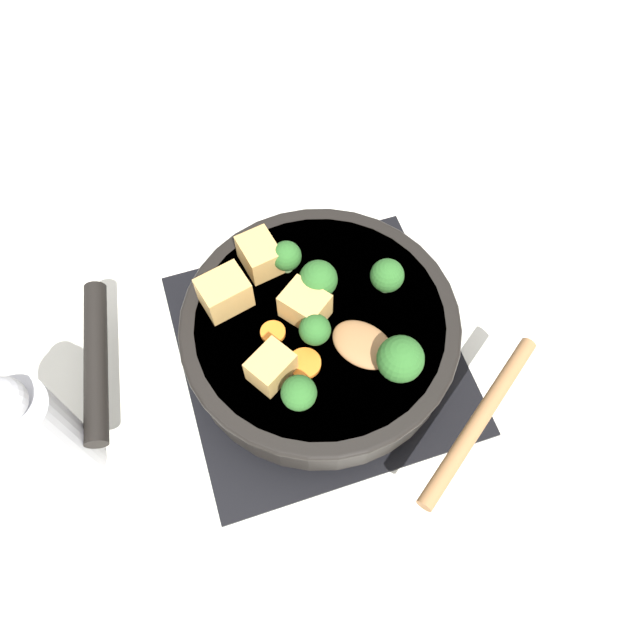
% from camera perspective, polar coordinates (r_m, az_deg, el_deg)
% --- Properties ---
extents(ground_plane, '(2.40, 2.40, 0.00)m').
position_cam_1_polar(ground_plane, '(0.72, 0.00, -3.01)').
color(ground_plane, silver).
extents(front_burner_grate, '(0.31, 0.31, 0.03)m').
position_cam_1_polar(front_burner_grate, '(0.71, 0.00, -2.60)').
color(front_burner_grate, black).
rests_on(front_burner_grate, ground_plane).
extents(skillet_pan, '(0.41, 0.30, 0.05)m').
position_cam_1_polar(skillet_pan, '(0.67, -0.24, -0.99)').
color(skillet_pan, black).
rests_on(skillet_pan, front_burner_grate).
extents(wooden_spoon, '(0.20, 0.22, 0.02)m').
position_cam_1_polar(wooden_spoon, '(0.62, 9.39, -5.72)').
color(wooden_spoon, olive).
rests_on(wooden_spoon, skillet_pan).
extents(tofu_cube_center_large, '(0.05, 0.05, 0.03)m').
position_cam_1_polar(tofu_cube_center_large, '(0.61, -4.49, -4.33)').
color(tofu_cube_center_large, tan).
rests_on(tofu_cube_center_large, skillet_pan).
extents(tofu_cube_near_handle, '(0.04, 0.05, 0.04)m').
position_cam_1_polar(tofu_cube_near_handle, '(0.68, -5.54, 5.93)').
color(tofu_cube_near_handle, tan).
rests_on(tofu_cube_near_handle, skillet_pan).
extents(tofu_cube_east_chunk, '(0.06, 0.06, 0.04)m').
position_cam_1_polar(tofu_cube_east_chunk, '(0.64, -1.38, 1.31)').
color(tofu_cube_east_chunk, tan).
rests_on(tofu_cube_east_chunk, skillet_pan).
extents(tofu_cube_west_chunk, '(0.06, 0.05, 0.04)m').
position_cam_1_polar(tofu_cube_west_chunk, '(0.65, -8.73, 2.49)').
color(tofu_cube_west_chunk, tan).
rests_on(tofu_cube_west_chunk, skillet_pan).
extents(broccoli_floret_near_spoon, '(0.04, 0.04, 0.04)m').
position_cam_1_polar(broccoli_floret_near_spoon, '(0.65, 6.16, 4.04)').
color(broccoli_floret_near_spoon, '#709956').
rests_on(broccoli_floret_near_spoon, skillet_pan).
extents(broccoli_floret_center_top, '(0.05, 0.05, 0.05)m').
position_cam_1_polar(broccoli_floret_center_top, '(0.61, 7.36, -3.57)').
color(broccoli_floret_center_top, '#709956').
rests_on(broccoli_floret_center_top, skillet_pan).
extents(broccoli_floret_east_rim, '(0.03, 0.03, 0.04)m').
position_cam_1_polar(broccoli_floret_east_rim, '(0.62, -0.47, -0.93)').
color(broccoli_floret_east_rim, '#709956').
rests_on(broccoli_floret_east_rim, skillet_pan).
extents(broccoli_floret_west_rim, '(0.04, 0.04, 0.05)m').
position_cam_1_polar(broccoli_floret_west_rim, '(0.65, -0.16, 3.72)').
color(broccoli_floret_west_rim, '#709956').
rests_on(broccoli_floret_west_rim, skillet_pan).
extents(broccoli_floret_north_edge, '(0.03, 0.03, 0.04)m').
position_cam_1_polar(broccoli_floret_north_edge, '(0.67, -3.09, 5.83)').
color(broccoli_floret_north_edge, '#709956').
rests_on(broccoli_floret_north_edge, skillet_pan).
extents(broccoli_floret_south_cluster, '(0.03, 0.03, 0.04)m').
position_cam_1_polar(broccoli_floret_south_cluster, '(0.59, -1.95, -6.70)').
color(broccoli_floret_south_cluster, '#709956').
rests_on(broccoli_floret_south_cluster, skillet_pan).
extents(carrot_slice_orange_thin, '(0.03, 0.03, 0.01)m').
position_cam_1_polar(carrot_slice_orange_thin, '(0.63, -1.42, -3.98)').
color(carrot_slice_orange_thin, orange).
rests_on(carrot_slice_orange_thin, skillet_pan).
extents(carrot_slice_near_center, '(0.03, 0.03, 0.01)m').
position_cam_1_polar(carrot_slice_near_center, '(0.65, -4.37, -1.02)').
color(carrot_slice_near_center, orange).
rests_on(carrot_slice_near_center, skillet_pan).
extents(pepper_mill, '(0.06, 0.06, 0.20)m').
position_cam_1_polar(pepper_mill, '(0.65, -23.85, -9.56)').
color(pepper_mill, '#B2B2B7').
rests_on(pepper_mill, ground_plane).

